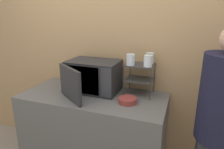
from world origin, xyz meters
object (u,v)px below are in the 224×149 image
at_px(dish_rack, 140,73).
at_px(glass_front_right, 148,61).
at_px(glass_front_left, 131,60).
at_px(glass_back_right, 150,58).
at_px(microwave, 93,76).
at_px(person, 221,120).
at_px(bowl, 127,100).

bearing_deg(dish_rack, glass_front_right, -37.42).
relative_size(glass_front_left, glass_back_right, 1.00).
xyz_separation_m(microwave, glass_back_right, (0.58, 0.16, 0.21)).
height_order(dish_rack, person, person).
xyz_separation_m(dish_rack, glass_front_left, (-0.08, -0.07, 0.15)).
bearing_deg(bowl, glass_back_right, 67.02).
height_order(microwave, person, person).
bearing_deg(glass_front_left, dish_rack, 40.99).
height_order(dish_rack, glass_back_right, glass_back_right).
height_order(glass_front_right, person, person).
xyz_separation_m(glass_front_right, bowl, (-0.14, -0.18, -0.36)).
xyz_separation_m(glass_back_right, bowl, (-0.14, -0.32, -0.36)).
distance_m(bowl, person, 0.80).
distance_m(glass_front_left, glass_back_right, 0.22).
xyz_separation_m(dish_rack, person, (0.74, -0.30, -0.23)).
height_order(glass_back_right, person, person).
relative_size(microwave, glass_front_right, 5.60).
distance_m(microwave, bowl, 0.49).
relative_size(glass_front_right, person, 0.07).
bearing_deg(person, dish_rack, 157.80).
bearing_deg(dish_rack, person, -22.20).
relative_size(dish_rack, person, 0.19).
height_order(glass_front_right, bowl, glass_front_right).
distance_m(microwave, person, 1.27).
distance_m(glass_front_left, bowl, 0.40).
height_order(glass_back_right, bowl, glass_back_right).
bearing_deg(glass_front_right, bowl, -128.01).
distance_m(glass_front_right, bowl, 0.43).
height_order(glass_front_left, person, person).
xyz_separation_m(glass_back_right, glass_front_right, (0.01, -0.14, 0.00)).
xyz_separation_m(microwave, glass_front_right, (0.59, 0.02, 0.21)).
height_order(glass_front_left, glass_front_right, same).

